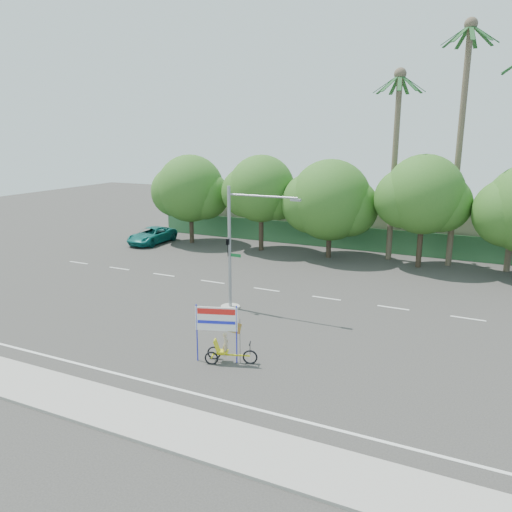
% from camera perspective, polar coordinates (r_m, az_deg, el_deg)
% --- Properties ---
extents(ground, '(120.00, 120.00, 0.00)m').
position_cam_1_polar(ground, '(24.55, -2.21, -9.63)').
color(ground, '#33302D').
rests_on(ground, ground).
extents(sidewalk_near, '(50.00, 2.40, 0.12)m').
position_cam_1_polar(sidewalk_near, '(18.95, -13.25, -17.44)').
color(sidewalk_near, gray).
rests_on(sidewalk_near, ground).
extents(fence, '(38.00, 0.08, 2.00)m').
position_cam_1_polar(fence, '(43.63, 10.93, 2.01)').
color(fence, '#336B3D').
rests_on(fence, ground).
extents(building_left, '(12.00, 8.00, 4.00)m').
position_cam_1_polar(building_left, '(50.89, 1.30, 5.08)').
color(building_left, '#BEAF97').
rests_on(building_left, ground).
extents(building_right, '(14.00, 8.00, 3.60)m').
position_cam_1_polar(building_right, '(46.69, 21.94, 3.02)').
color(building_right, '#BEAF97').
rests_on(building_right, ground).
extents(tree_far_left, '(7.14, 6.00, 7.96)m').
position_cam_1_polar(tree_far_left, '(45.45, -7.56, 7.42)').
color(tree_far_left, '#473828').
rests_on(tree_far_left, ground).
extents(tree_left, '(6.66, 5.60, 8.07)m').
position_cam_1_polar(tree_left, '(42.05, 0.55, 7.43)').
color(tree_left, '#473828').
rests_on(tree_left, ground).
extents(tree_center, '(7.62, 6.40, 7.85)m').
position_cam_1_polar(tree_center, '(40.00, 8.41, 6.09)').
color(tree_center, '#473828').
rests_on(tree_center, ground).
extents(tree_right, '(6.90, 5.80, 8.36)m').
position_cam_1_polar(tree_right, '(38.47, 18.53, 6.38)').
color(tree_right, '#473828').
rests_on(tree_right, ground).
extents(palm_tall, '(3.73, 3.79, 17.45)m').
position_cam_1_polar(palm_tall, '(39.51, 22.43, 13.85)').
color(palm_tall, '#70604C').
rests_on(palm_tall, ground).
extents(palm_short, '(3.73, 3.79, 14.45)m').
position_cam_1_polar(palm_short, '(40.05, 15.66, 12.06)').
color(palm_short, '#70604C').
rests_on(palm_short, ground).
extents(traffic_signal, '(4.72, 1.10, 7.00)m').
position_cam_1_polar(traffic_signal, '(27.92, -2.49, -0.38)').
color(traffic_signal, gray).
rests_on(traffic_signal, ground).
extents(trike_billboard, '(2.60, 1.12, 2.67)m').
position_cam_1_polar(trike_billboard, '(22.04, -3.83, -9.46)').
color(trike_billboard, black).
rests_on(trike_billboard, ground).
extents(pickup_truck, '(2.42, 5.23, 1.45)m').
position_cam_1_polar(pickup_truck, '(46.38, -11.81, 2.32)').
color(pickup_truck, '#0E6660').
rests_on(pickup_truck, ground).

